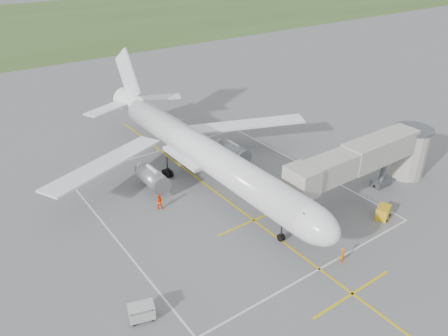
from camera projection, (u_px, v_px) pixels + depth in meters
ground at (205, 184)px, 56.21m from camera, size 700.00×700.00×0.00m
apron_markings at (232, 204)px, 52.04m from camera, size 28.20×60.00×0.01m
airliner at (201, 151)px, 54.67m from camera, size 38.93×46.75×13.52m
jet_bridge at (375, 157)px, 52.36m from camera, size 23.40×5.00×7.20m
gpu_unit at (383, 213)px, 49.13m from camera, size 2.28×1.94×1.46m
baggage_cart at (142, 312)px, 36.10m from camera, size 2.43×1.85×1.49m
ramp_worker_nose at (342, 255)px, 42.41m from camera, size 0.73×0.65×1.69m
ramp_worker_wing at (159, 201)px, 50.74m from camera, size 1.16×1.07×1.92m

